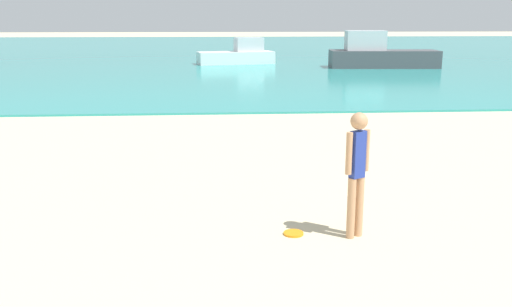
# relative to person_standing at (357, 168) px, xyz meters

# --- Properties ---
(water) EXTENTS (160.00, 60.00, 0.06)m
(water) POSITION_rel_person_standing_xyz_m (-1.59, 38.91, -0.85)
(water) COLOR teal
(water) RESTS_ON ground
(person_standing) EXTENTS (0.32, 0.22, 1.55)m
(person_standing) POSITION_rel_person_standing_xyz_m (0.00, 0.00, 0.00)
(person_standing) COLOR tan
(person_standing) RESTS_ON ground
(frisbee) EXTENTS (0.25, 0.25, 0.03)m
(frisbee) POSITION_rel_person_standing_xyz_m (-0.74, 0.12, -0.87)
(frisbee) COLOR orange
(frisbee) RESTS_ON ground
(boat_near) EXTENTS (5.65, 2.16, 1.88)m
(boat_near) POSITION_rel_person_standing_xyz_m (6.77, 22.43, -0.17)
(boat_near) COLOR #4C4C51
(boat_near) RESTS_ON water
(boat_far) EXTENTS (4.43, 2.22, 1.44)m
(boat_far) POSITION_rel_person_standing_xyz_m (-0.46, 25.26, -0.32)
(boat_far) COLOR white
(boat_far) RESTS_ON water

